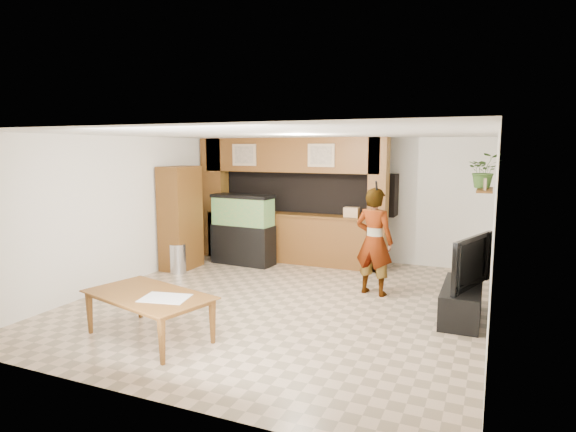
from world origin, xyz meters
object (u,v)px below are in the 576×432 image
at_px(television, 464,261).
at_px(dining_table, 147,317).
at_px(aquarium, 243,230).
at_px(pantry_cabinet, 180,218).
at_px(person, 374,241).

relative_size(television, dining_table, 0.76).
height_order(aquarium, dining_table, aquarium).
bearing_deg(dining_table, television, 48.36).
distance_m(pantry_cabinet, aquarium, 1.30).
distance_m(pantry_cabinet, dining_table, 3.72).
distance_m(person, dining_table, 3.75).
bearing_deg(television, aquarium, 88.64).
height_order(person, dining_table, person).
relative_size(aquarium, dining_table, 0.87).
xyz_separation_m(person, dining_table, (-2.17, -3.00, -0.59)).
distance_m(pantry_cabinet, person, 3.94).
height_order(aquarium, person, person).
bearing_deg(person, dining_table, 66.51).
bearing_deg(television, person, 85.32).
bearing_deg(dining_table, aquarium, 116.10).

